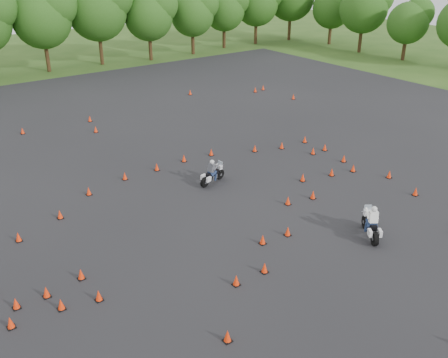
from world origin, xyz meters
TOP-DOWN VIEW (x-y plane):
  - ground at (0.00, 0.00)m, footprint 140.00×140.00m
  - asphalt_pad at (0.00, 6.00)m, footprint 62.00×62.00m
  - treeline at (2.75, 35.05)m, footprint 86.94×32.22m
  - traffic_cones at (-0.08, 5.57)m, footprint 36.03×33.05m
  - rider_grey at (0.65, 6.06)m, footprint 2.09×1.14m
  - rider_white at (3.27, -3.23)m, footprint 1.82×2.19m

SIDE VIEW (x-z plane):
  - ground at x=0.00m, z-range 0.00..0.00m
  - asphalt_pad at x=0.00m, z-range 0.01..0.01m
  - traffic_cones at x=-0.08m, z-range 0.01..0.46m
  - rider_grey at x=0.65m, z-range 0.00..1.55m
  - rider_white at x=3.27m, z-range 0.00..1.71m
  - treeline at x=2.75m, z-range -0.76..9.85m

